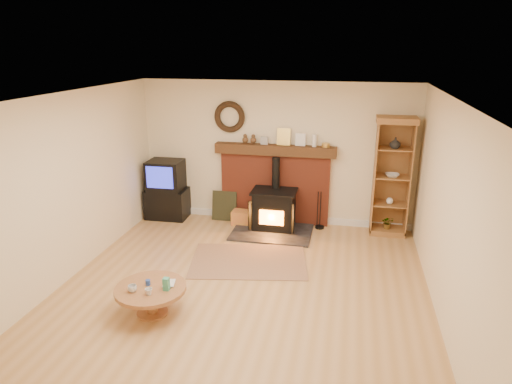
% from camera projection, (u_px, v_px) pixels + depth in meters
% --- Properties ---
extents(ground, '(5.50, 5.50, 0.00)m').
position_uv_depth(ground, '(241.00, 292.00, 6.18)').
color(ground, '#B6854C').
rests_on(ground, ground).
extents(room_shell, '(5.02, 5.52, 2.61)m').
position_uv_depth(room_shell, '(240.00, 168.00, 5.74)').
color(room_shell, beige).
rests_on(room_shell, ground).
extents(chimney_breast, '(2.20, 0.22, 1.78)m').
position_uv_depth(chimney_breast, '(275.00, 181.00, 8.41)').
color(chimney_breast, '#973B26').
rests_on(chimney_breast, ground).
extents(wood_stove, '(1.40, 1.00, 1.29)m').
position_uv_depth(wood_stove, '(274.00, 211.00, 8.17)').
color(wood_stove, black).
rests_on(wood_stove, ground).
extents(area_rug, '(1.94, 1.50, 0.01)m').
position_uv_depth(area_rug, '(249.00, 261.00, 7.06)').
color(area_rug, brown).
rests_on(area_rug, ground).
extents(tv_unit, '(0.78, 0.56, 1.13)m').
position_uv_depth(tv_unit, '(167.00, 191.00, 8.71)').
color(tv_unit, black).
rests_on(tv_unit, ground).
extents(curio_cabinet, '(0.66, 0.48, 2.07)m').
position_uv_depth(curio_cabinet, '(392.00, 177.00, 7.83)').
color(curio_cabinet, '#955B30').
rests_on(curio_cabinet, ground).
extents(firelog_box, '(0.43, 0.28, 0.26)m').
position_uv_depth(firelog_box, '(244.00, 218.00, 8.47)').
color(firelog_box, yellow).
rests_on(firelog_box, ground).
extents(leaning_painting, '(0.47, 0.13, 0.56)m').
position_uv_depth(leaning_painting, '(224.00, 206.00, 8.65)').
color(leaning_painting, black).
rests_on(leaning_painting, ground).
extents(fire_tools, '(0.16, 0.16, 0.70)m').
position_uv_depth(fire_tools, '(319.00, 223.00, 8.30)').
color(fire_tools, black).
rests_on(fire_tools, ground).
extents(coffee_table, '(0.88, 0.88, 0.54)m').
position_uv_depth(coffee_table, '(151.00, 292.00, 5.59)').
color(coffee_table, brown).
rests_on(coffee_table, ground).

